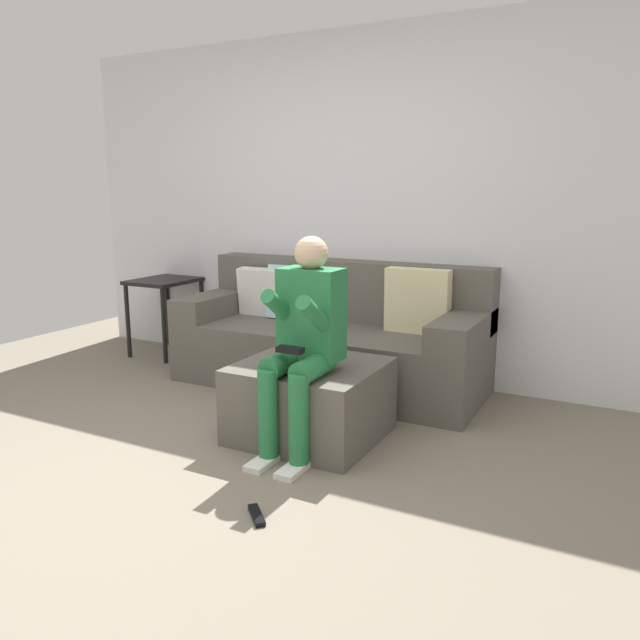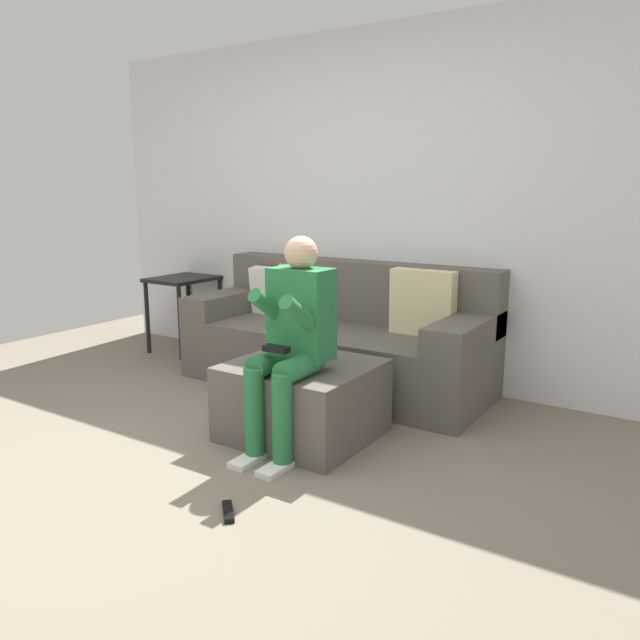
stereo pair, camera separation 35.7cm
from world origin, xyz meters
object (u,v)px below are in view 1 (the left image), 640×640
object	(u,v)px
person_seated	(304,335)
remote_near_ottoman	(257,515)
side_table	(165,292)
ottoman	(310,400)
couch_sectional	(332,338)

from	to	relation	value
person_seated	remote_near_ottoman	distance (m)	0.97
person_seated	side_table	xyz separation A→B (m)	(-2.03, 1.22, -0.11)
ottoman	remote_near_ottoman	world-z (taller)	ottoman
ottoman	side_table	bearing A→B (deg)	152.20
ottoman	person_seated	distance (m)	0.46
ottoman	side_table	size ratio (longest dim) A/B	1.19
person_seated	side_table	world-z (taller)	person_seated
person_seated	side_table	bearing A→B (deg)	149.06
remote_near_ottoman	ottoman	bearing A→B (deg)	148.44
couch_sectional	remote_near_ottoman	distance (m)	1.95
side_table	remote_near_ottoman	size ratio (longest dim) A/B	3.75
ottoman	person_seated	size ratio (longest dim) A/B	0.67
ottoman	remote_near_ottoman	distance (m)	0.95
side_table	ottoman	bearing A→B (deg)	-27.80
person_seated	remote_near_ottoman	bearing A→B (deg)	-76.91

